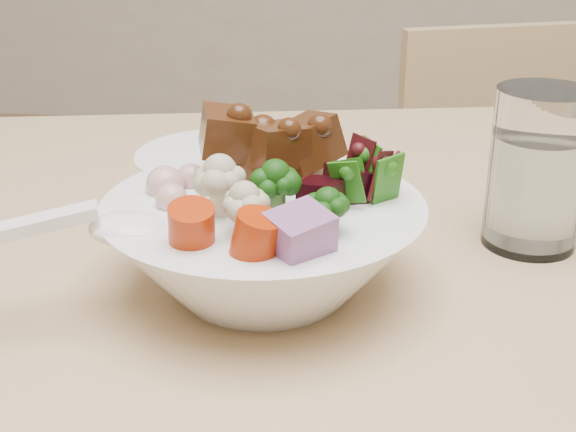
{
  "coord_description": "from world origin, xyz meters",
  "views": [
    {
      "loc": [
        -0.12,
        -0.45,
        1.04
      ],
      "look_at": [
        -0.17,
        0.07,
        0.82
      ],
      "focal_mm": 50.0,
      "sensor_mm": 36.0,
      "label": 1
    }
  ],
  "objects_px": {
    "water_glass": "(536,176)",
    "side_bowl": "(219,179)",
    "chair_far": "(518,248)",
    "food_bowl": "(266,239)"
  },
  "relations": [
    {
      "from": "chair_far",
      "to": "food_bowl",
      "type": "height_order",
      "value": "food_bowl"
    },
    {
      "from": "food_bowl",
      "to": "chair_far",
      "type": "bearing_deg",
      "value": 64.4
    },
    {
      "from": "food_bowl",
      "to": "water_glass",
      "type": "relative_size",
      "value": 1.78
    },
    {
      "from": "side_bowl",
      "to": "water_glass",
      "type": "bearing_deg",
      "value": -12.39
    },
    {
      "from": "food_bowl",
      "to": "side_bowl",
      "type": "distance_m",
      "value": 0.17
    },
    {
      "from": "food_bowl",
      "to": "side_bowl",
      "type": "relative_size",
      "value": 1.55
    },
    {
      "from": "water_glass",
      "to": "side_bowl",
      "type": "distance_m",
      "value": 0.28
    },
    {
      "from": "food_bowl",
      "to": "water_glass",
      "type": "height_order",
      "value": "water_glass"
    },
    {
      "from": "chair_far",
      "to": "water_glass",
      "type": "bearing_deg",
      "value": -119.56
    },
    {
      "from": "water_glass",
      "to": "side_bowl",
      "type": "xyz_separation_m",
      "value": [
        -0.27,
        0.06,
        -0.04
      ]
    }
  ]
}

